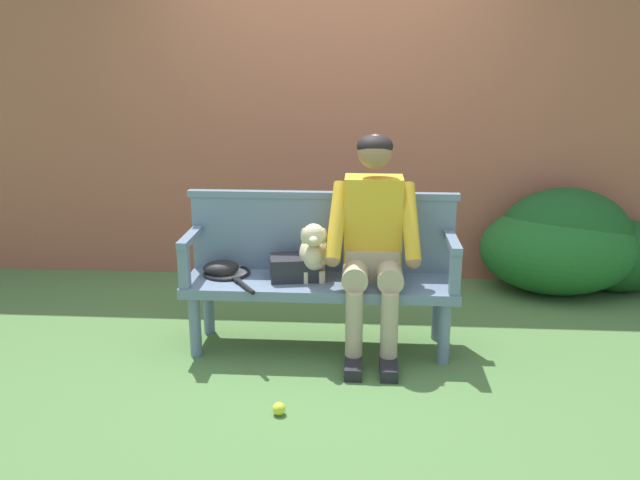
{
  "coord_description": "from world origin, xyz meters",
  "views": [
    {
      "loc": [
        0.25,
        -3.67,
        1.73
      ],
      "look_at": [
        0.0,
        0.0,
        0.69
      ],
      "focal_mm": 36.37,
      "sensor_mm": 36.0,
      "label": 1
    }
  ],
  "objects": [
    {
      "name": "ground_plane",
      "position": [
        0.0,
        0.0,
        0.0
      ],
      "size": [
        40.0,
        40.0,
        0.0
      ],
      "primitive_type": "plane",
      "color": "#4C753D"
    },
    {
      "name": "brick_garden_fence",
      "position": [
        0.0,
        1.51,
        1.26
      ],
      "size": [
        8.0,
        0.3,
        2.51
      ],
      "primitive_type": "cube",
      "color": "#9E5642",
      "rests_on": "ground"
    },
    {
      "name": "hedge_bush_mid_left",
      "position": [
        1.72,
        1.1,
        0.34
      ],
      "size": [
        1.16,
        0.82,
        0.68
      ],
      "primitive_type": "ellipsoid",
      "color": "#1E5B23",
      "rests_on": "ground"
    },
    {
      "name": "hedge_bush_mid_right",
      "position": [
        1.77,
        1.13,
        0.4
      ],
      "size": [
        1.01,
        0.72,
        0.8
      ],
      "primitive_type": "ellipsoid",
      "color": "#194C1E",
      "rests_on": "ground"
    },
    {
      "name": "hedge_bush_far_left",
      "position": [
        2.21,
        1.18,
        0.28
      ],
      "size": [
        0.77,
        0.59,
        0.56
      ],
      "primitive_type": "ellipsoid",
      "color": "#194C1E",
      "rests_on": "ground"
    },
    {
      "name": "garden_bench",
      "position": [
        0.0,
        0.0,
        0.38
      ],
      "size": [
        1.63,
        0.46,
        0.44
      ],
      "color": "slate",
      "rests_on": "ground"
    },
    {
      "name": "bench_backrest",
      "position": [
        0.0,
        0.2,
        0.69
      ],
      "size": [
        1.67,
        0.06,
        0.5
      ],
      "color": "slate",
      "rests_on": "garden_bench"
    },
    {
      "name": "bench_armrest_left_end",
      "position": [
        -0.77,
        -0.08,
        0.64
      ],
      "size": [
        0.06,
        0.46,
        0.28
      ],
      "color": "slate",
      "rests_on": "garden_bench"
    },
    {
      "name": "bench_armrest_right_end",
      "position": [
        0.77,
        -0.08,
        0.64
      ],
      "size": [
        0.06,
        0.46,
        0.28
      ],
      "color": "slate",
      "rests_on": "garden_bench"
    },
    {
      "name": "person_seated",
      "position": [
        0.31,
        -0.01,
        0.71
      ],
      "size": [
        0.56,
        0.63,
        1.31
      ],
      "color": "black",
      "rests_on": "ground"
    },
    {
      "name": "dog_on_bench",
      "position": [
        -0.04,
        -0.01,
        0.62
      ],
      "size": [
        0.19,
        0.38,
        0.37
      ],
      "color": "beige",
      "rests_on": "garden_bench"
    },
    {
      "name": "tennis_racket",
      "position": [
        -0.57,
        0.04,
        0.45
      ],
      "size": [
        0.44,
        0.56,
        0.03
      ],
      "color": "black",
      "rests_on": "garden_bench"
    },
    {
      "name": "baseball_glove",
      "position": [
        -0.61,
        0.05,
        0.48
      ],
      "size": [
        0.25,
        0.22,
        0.09
      ],
      "primitive_type": "ellipsoid",
      "rotation": [
        0.0,
        0.0,
        0.23
      ],
      "color": "black",
      "rests_on": "garden_bench"
    },
    {
      "name": "sports_bag",
      "position": [
        -0.16,
        0.01,
        0.51
      ],
      "size": [
        0.31,
        0.25,
        0.14
      ],
      "primitive_type": "cube",
      "rotation": [
        0.0,
        0.0,
        0.18
      ],
      "color": "#232328",
      "rests_on": "garden_bench"
    },
    {
      "name": "tennis_ball",
      "position": [
        -0.15,
        -0.81,
        0.03
      ],
      "size": [
        0.07,
        0.07,
        0.07
      ],
      "primitive_type": "sphere",
      "color": "#CCDB33",
      "rests_on": "ground"
    }
  ]
}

